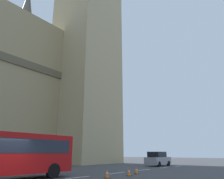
# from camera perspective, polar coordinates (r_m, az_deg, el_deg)

# --- Properties ---
(lane_centre_marking) EXTENTS (39.00, 0.16, 0.01)m
(lane_centre_marking) POSITION_cam_1_polar(r_m,az_deg,el_deg) (16.71, -8.96, -22.02)
(lane_centre_marking) COLOR silver
(lane_centre_marking) RESTS_ON ground_plane
(sedan_lead) EXTENTS (4.40, 1.86, 1.85)m
(sedan_lead) POSITION_cam_1_polar(r_m,az_deg,el_deg) (31.28, 12.05, -17.55)
(sedan_lead) COLOR gray
(sedan_lead) RESTS_ON ground_plane
(traffic_cone_west) EXTENTS (0.36, 0.36, 0.58)m
(traffic_cone_west) POSITION_cam_1_polar(r_m,az_deg,el_deg) (16.10, -1.30, -21.41)
(traffic_cone_west) COLOR black
(traffic_cone_west) RESTS_ON ground_plane
(traffic_cone_middle) EXTENTS (0.36, 0.36, 0.58)m
(traffic_cone_middle) POSITION_cam_1_polar(r_m,az_deg,el_deg) (17.66, 4.51, -20.94)
(traffic_cone_middle) COLOR black
(traffic_cone_middle) RESTS_ON ground_plane
(traffic_cone_east) EXTENTS (0.36, 0.36, 0.58)m
(traffic_cone_east) POSITION_cam_1_polar(r_m,az_deg,el_deg) (19.31, 6.51, -20.51)
(traffic_cone_east) COLOR black
(traffic_cone_east) RESTS_ON ground_plane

